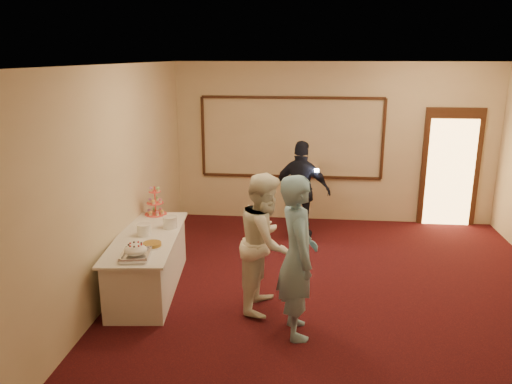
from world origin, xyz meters
TOP-DOWN VIEW (x-y plane):
  - floor at (0.00, 0.00)m, footprint 7.00×7.00m
  - room_walls at (0.00, 0.00)m, footprint 6.04×7.04m
  - wall_molding at (-0.80, 3.47)m, footprint 3.45×0.04m
  - doorway at (2.15, 3.45)m, footprint 1.05×0.07m
  - buffet_table at (-2.60, 0.20)m, footprint 1.02×2.16m
  - pavlova_tray at (-2.49, -0.53)m, footprint 0.38×0.48m
  - cupcake_stand at (-2.76, 1.12)m, footprint 0.33×0.33m
  - plate_stack_a at (-2.64, 0.22)m, footprint 0.19×0.19m
  - plate_stack_b at (-2.37, 0.54)m, footprint 0.20×0.20m
  - tart at (-2.41, -0.17)m, footprint 0.27×0.27m
  - man at (-0.56, -0.72)m, footprint 0.58×0.76m
  - woman at (-0.97, -0.12)m, footprint 0.76×0.92m
  - guest at (-0.57, 2.41)m, footprint 1.08×0.65m
  - camera_flash at (-0.33, 2.20)m, footprint 0.08×0.06m

SIDE VIEW (x-z plane):
  - floor at x=0.00m, z-range 0.00..0.00m
  - buffet_table at x=-2.60m, z-range 0.00..0.77m
  - tart at x=-2.41m, z-range 0.77..0.82m
  - pavlova_tray at x=-2.49m, z-range 0.76..0.93m
  - plate_stack_a at x=-2.64m, z-range 0.77..0.93m
  - plate_stack_b at x=-2.37m, z-range 0.77..0.94m
  - guest at x=-0.57m, z-range 0.00..1.72m
  - woman at x=-0.97m, z-range 0.00..1.75m
  - man at x=-0.56m, z-range 0.00..1.88m
  - cupcake_stand at x=-2.76m, z-range 0.70..1.19m
  - doorway at x=2.15m, z-range -0.02..2.18m
  - camera_flash at x=-0.33m, z-range 1.25..1.30m
  - wall_molding at x=-0.80m, z-range 0.83..2.38m
  - room_walls at x=0.00m, z-range 0.52..3.54m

